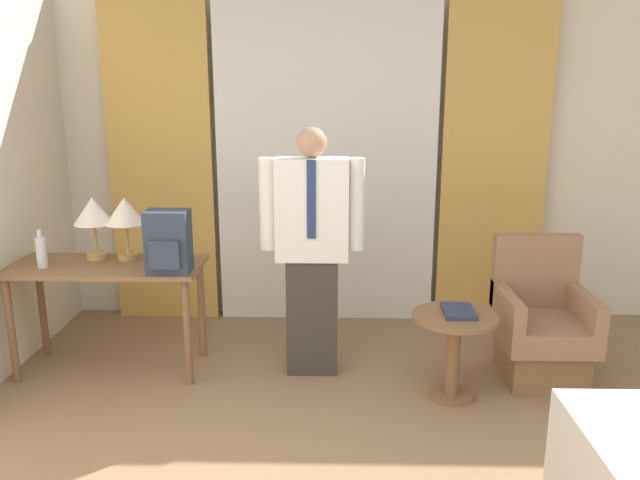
# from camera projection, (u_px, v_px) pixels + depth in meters

# --- Properties ---
(wall_back) EXTENTS (10.00, 0.06, 2.70)m
(wall_back) POSITION_uv_depth(u_px,v_px,m) (327.00, 155.00, 5.07)
(wall_back) COLOR silver
(wall_back) RESTS_ON ground_plane
(curtain_sheer_center) EXTENTS (1.74, 0.06, 2.58)m
(curtain_sheer_center) POSITION_uv_depth(u_px,v_px,m) (326.00, 164.00, 4.96)
(curtain_sheer_center) COLOR white
(curtain_sheer_center) RESTS_ON ground_plane
(curtain_drape_left) EXTENTS (0.83, 0.06, 2.58)m
(curtain_drape_left) POSITION_uv_depth(u_px,v_px,m) (161.00, 164.00, 4.99)
(curtain_drape_left) COLOR gold
(curtain_drape_left) RESTS_ON ground_plane
(curtain_drape_right) EXTENTS (0.83, 0.06, 2.58)m
(curtain_drape_right) POSITION_uv_depth(u_px,v_px,m) (494.00, 165.00, 4.92)
(curtain_drape_right) COLOR gold
(curtain_drape_right) RESTS_ON ground_plane
(desk) EXTENTS (1.27, 0.56, 0.75)m
(desk) POSITION_uv_depth(u_px,v_px,m) (107.00, 280.00, 4.16)
(desk) COLOR brown
(desk) RESTS_ON ground_plane
(table_lamp_left) EXTENTS (0.26, 0.26, 0.43)m
(table_lamp_left) POSITION_uv_depth(u_px,v_px,m) (93.00, 213.00, 4.19)
(table_lamp_left) COLOR tan
(table_lamp_left) RESTS_ON desk
(table_lamp_right) EXTENTS (0.26, 0.26, 0.43)m
(table_lamp_right) POSITION_uv_depth(u_px,v_px,m) (125.00, 214.00, 4.18)
(table_lamp_right) COLOR tan
(table_lamp_right) RESTS_ON desk
(bottle_near_edge) EXTENTS (0.07, 0.07, 0.25)m
(bottle_near_edge) POSITION_uv_depth(u_px,v_px,m) (41.00, 252.00, 4.04)
(bottle_near_edge) COLOR silver
(bottle_near_edge) RESTS_ON desk
(backpack) EXTENTS (0.27, 0.22, 0.40)m
(backpack) POSITION_uv_depth(u_px,v_px,m) (168.00, 242.00, 3.92)
(backpack) COLOR #2D384C
(backpack) RESTS_ON desk
(person) EXTENTS (0.68, 0.22, 1.65)m
(person) POSITION_uv_depth(u_px,v_px,m) (312.00, 245.00, 4.07)
(person) COLOR #38332D
(person) RESTS_ON ground_plane
(armchair) EXTENTS (0.57, 0.61, 0.93)m
(armchair) POSITION_uv_depth(u_px,v_px,m) (541.00, 329.00, 4.13)
(armchair) COLOR brown
(armchair) RESTS_ON ground_plane
(side_table) EXTENTS (0.52, 0.52, 0.54)m
(side_table) POSITION_uv_depth(u_px,v_px,m) (454.00, 342.00, 3.84)
(side_table) COLOR brown
(side_table) RESTS_ON ground_plane
(book) EXTENTS (0.19, 0.25, 0.03)m
(book) POSITION_uv_depth(u_px,v_px,m) (459.00, 311.00, 3.82)
(book) COLOR #2D334C
(book) RESTS_ON side_table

